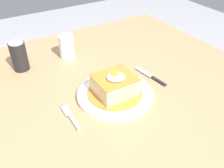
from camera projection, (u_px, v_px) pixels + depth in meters
dining_table at (90, 106)px, 0.99m from camera, size 1.39×1.07×0.72m
main_plate at (115, 94)px, 0.90m from camera, size 0.28×0.28×0.02m
sandwich_meal at (115, 86)px, 0.88m from camera, size 0.20×0.20×0.10m
fork at (72, 118)px, 0.80m from camera, size 0.02×0.14×0.01m
knife at (154, 78)px, 0.98m from camera, size 0.04×0.17×0.01m
soda_can at (19, 56)px, 1.02m from camera, size 0.07×0.07×0.12m
drinking_glass at (67, 48)px, 1.11m from camera, size 0.07×0.07×0.10m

